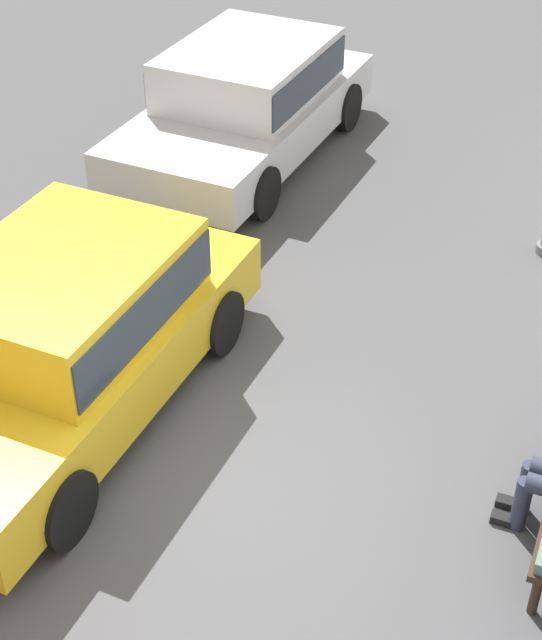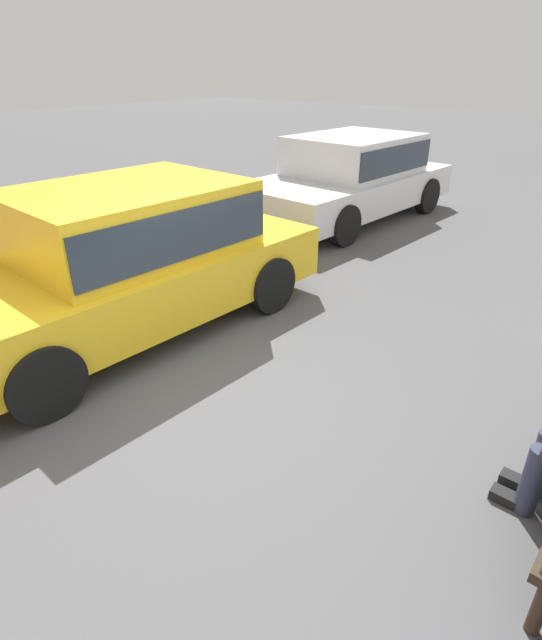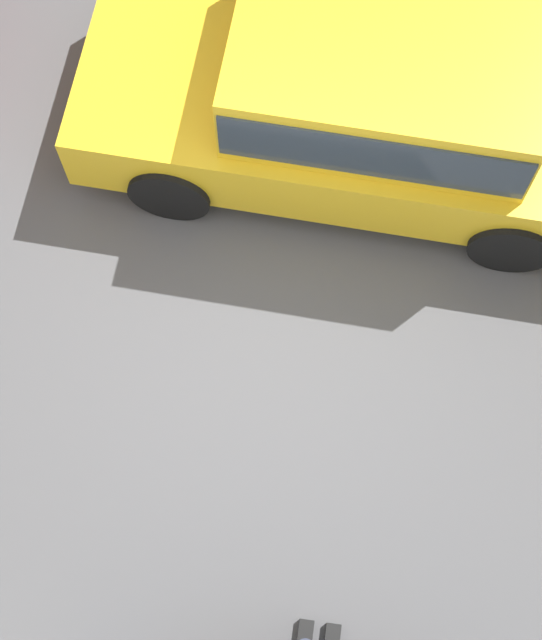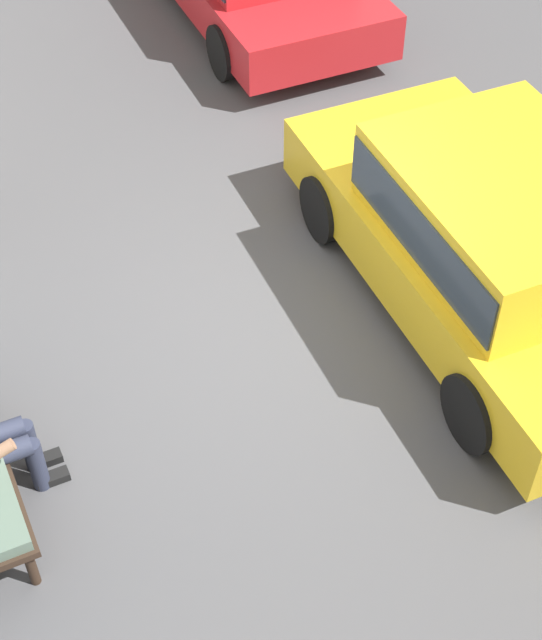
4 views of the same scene
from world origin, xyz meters
name	(u,v)px [view 3 (image 3 of 4)]	position (x,y,z in m)	size (l,w,h in m)	color
ground_plane	(275,312)	(0.00, 0.00, 0.00)	(60.00, 60.00, 0.00)	#4C4C4F
parked_car_mid	(371,83)	(-0.48, -1.56, 0.78)	(4.16, 2.01, 1.43)	gold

